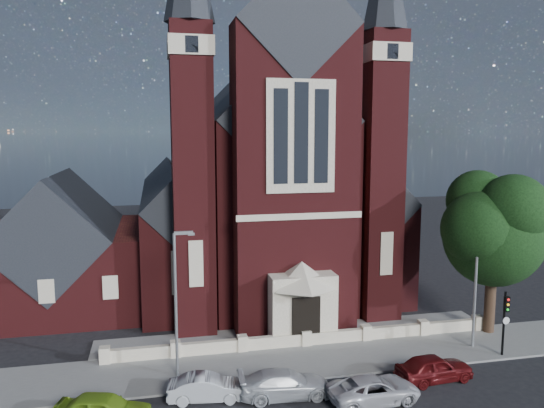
{
  "coord_description": "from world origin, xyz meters",
  "views": [
    {
      "loc": [
        -8.91,
        -23.84,
        13.3
      ],
      "look_at": [
        -0.93,
        12.0,
        8.28
      ],
      "focal_mm": 35.0,
      "sensor_mm": 36.0,
      "label": 1
    }
  ],
  "objects_px": {
    "street_lamp_right": "(477,276)",
    "traffic_signal": "(505,315)",
    "street_lamp_left": "(177,296)",
    "car_dark_red": "(434,368)",
    "car_white_suv": "(374,390)",
    "parish_hall": "(61,255)",
    "church": "(256,189)",
    "car_silver_a": "(207,388)",
    "car_silver_b": "(285,384)",
    "street_tree": "(498,231)"
  },
  "relations": [
    {
      "from": "street_lamp_left",
      "to": "car_dark_red",
      "type": "xyz_separation_m",
      "value": [
        13.36,
        -3.41,
        -3.88
      ]
    },
    {
      "from": "church",
      "to": "car_silver_b",
      "type": "xyz_separation_m",
      "value": [
        -2.81,
        -22.3,
        -7.5
      ]
    },
    {
      "from": "parish_hall",
      "to": "traffic_signal",
      "type": "relative_size",
      "value": 3.05
    },
    {
      "from": "street_tree",
      "to": "street_lamp_left",
      "type": "distance_m",
      "value": 20.71
    },
    {
      "from": "church",
      "to": "car_silver_a",
      "type": "bearing_deg",
      "value": -107.0
    },
    {
      "from": "church",
      "to": "car_dark_red",
      "type": "relative_size",
      "value": 8.24
    },
    {
      "from": "street_lamp_left",
      "to": "parish_hall",
      "type": "bearing_deg",
      "value": 120.02
    },
    {
      "from": "car_silver_a",
      "to": "car_silver_b",
      "type": "xyz_separation_m",
      "value": [
        3.85,
        -0.52,
        0.04
      ]
    },
    {
      "from": "parish_hall",
      "to": "street_lamp_right",
      "type": "xyz_separation_m",
      "value": [
        26.09,
        -14.0,
        0.59
      ]
    },
    {
      "from": "church",
      "to": "street_tree",
      "type": "relative_size",
      "value": 3.26
    },
    {
      "from": "street_tree",
      "to": "car_white_suv",
      "type": "xyz_separation_m",
      "value": [
        -11.2,
        -6.53,
        -6.31
      ]
    },
    {
      "from": "street_tree",
      "to": "parish_hall",
      "type": "bearing_deg",
      "value": 156.74
    },
    {
      "from": "street_lamp_left",
      "to": "car_silver_b",
      "type": "height_order",
      "value": "street_lamp_left"
    },
    {
      "from": "parish_hall",
      "to": "car_dark_red",
      "type": "bearing_deg",
      "value": -39.07
    },
    {
      "from": "street_lamp_left",
      "to": "street_lamp_right",
      "type": "relative_size",
      "value": 1.0
    },
    {
      "from": "traffic_signal",
      "to": "car_dark_red",
      "type": "relative_size",
      "value": 0.94
    },
    {
      "from": "car_silver_b",
      "to": "car_dark_red",
      "type": "relative_size",
      "value": 1.12
    },
    {
      "from": "car_silver_b",
      "to": "car_white_suv",
      "type": "bearing_deg",
      "value": -106.06
    },
    {
      "from": "parish_hall",
      "to": "car_dark_red",
      "type": "height_order",
      "value": "parish_hall"
    },
    {
      "from": "street_lamp_right",
      "to": "car_white_suv",
      "type": "relative_size",
      "value": 1.74
    },
    {
      "from": "parish_hall",
      "to": "car_dark_red",
      "type": "relative_size",
      "value": 2.88
    },
    {
      "from": "car_dark_red",
      "to": "car_silver_b",
      "type": "bearing_deg",
      "value": 84.76
    },
    {
      "from": "parish_hall",
      "to": "car_silver_a",
      "type": "relative_size",
      "value": 3.12
    },
    {
      "from": "traffic_signal",
      "to": "street_lamp_right",
      "type": "bearing_deg",
      "value": 120.01
    },
    {
      "from": "street_tree",
      "to": "traffic_signal",
      "type": "distance_m",
      "value": 5.7
    },
    {
      "from": "street_lamp_right",
      "to": "traffic_signal",
      "type": "distance_m",
      "value": 2.71
    },
    {
      "from": "parish_hall",
      "to": "street_lamp_left",
      "type": "relative_size",
      "value": 1.51
    },
    {
      "from": "traffic_signal",
      "to": "car_white_suv",
      "type": "xyz_separation_m",
      "value": [
        -9.61,
        -3.24,
        -1.94
      ]
    },
    {
      "from": "street_tree",
      "to": "traffic_signal",
      "type": "height_order",
      "value": "street_tree"
    },
    {
      "from": "parish_hall",
      "to": "traffic_signal",
      "type": "height_order",
      "value": "parish_hall"
    },
    {
      "from": "traffic_signal",
      "to": "car_silver_a",
      "type": "height_order",
      "value": "traffic_signal"
    },
    {
      "from": "street_tree",
      "to": "car_silver_a",
      "type": "bearing_deg",
      "value": -166.69
    },
    {
      "from": "street_lamp_right",
      "to": "car_silver_a",
      "type": "relative_size",
      "value": 2.07
    },
    {
      "from": "car_silver_a",
      "to": "car_dark_red",
      "type": "relative_size",
      "value": 0.92
    },
    {
      "from": "street_lamp_right",
      "to": "car_white_suv",
      "type": "height_order",
      "value": "street_lamp_right"
    },
    {
      "from": "church",
      "to": "street_lamp_right",
      "type": "xyz_separation_m",
      "value": [
        10.09,
        -18.94,
        -3.59
      ]
    },
    {
      "from": "traffic_signal",
      "to": "parish_hall",
      "type": "bearing_deg",
      "value": 150.02
    },
    {
      "from": "church",
      "to": "street_tree",
      "type": "bearing_deg",
      "value": -53.83
    },
    {
      "from": "street_tree",
      "to": "street_lamp_left",
      "type": "bearing_deg",
      "value": -175.24
    },
    {
      "from": "parish_hall",
      "to": "car_white_suv",
      "type": "relative_size",
      "value": 2.63
    },
    {
      "from": "car_white_suv",
      "to": "car_dark_red",
      "type": "relative_size",
      "value": 1.09
    },
    {
      "from": "parish_hall",
      "to": "street_lamp_right",
      "type": "height_order",
      "value": "parish_hall"
    },
    {
      "from": "street_tree",
      "to": "car_dark_red",
      "type": "xyz_separation_m",
      "value": [
        -7.15,
        -5.12,
        -6.24
      ]
    },
    {
      "from": "traffic_signal",
      "to": "car_white_suv",
      "type": "height_order",
      "value": "traffic_signal"
    },
    {
      "from": "traffic_signal",
      "to": "car_silver_a",
      "type": "distance_m",
      "value": 17.81
    },
    {
      "from": "parish_hall",
      "to": "car_silver_a",
      "type": "height_order",
      "value": "parish_hall"
    },
    {
      "from": "street_lamp_left",
      "to": "car_dark_red",
      "type": "distance_m",
      "value": 14.32
    },
    {
      "from": "church",
      "to": "traffic_signal",
      "type": "bearing_deg",
      "value": -61.8
    },
    {
      "from": "traffic_signal",
      "to": "car_white_suv",
      "type": "bearing_deg",
      "value": -161.34
    },
    {
      "from": "car_silver_b",
      "to": "car_white_suv",
      "type": "distance_m",
      "value": 4.45
    }
  ]
}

